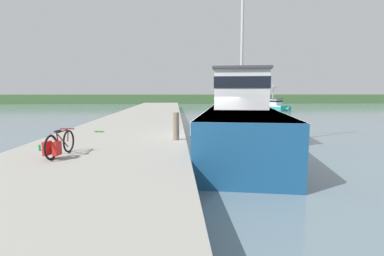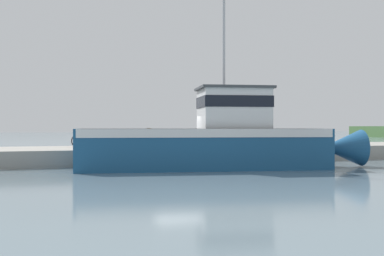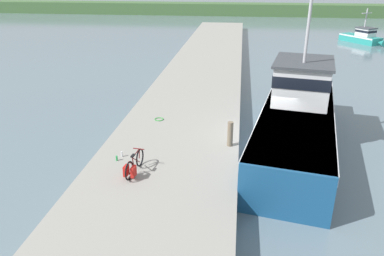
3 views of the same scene
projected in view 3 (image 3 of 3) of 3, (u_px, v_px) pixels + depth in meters
The scene contains 9 objects.
ground_plane at pixel (266, 154), 17.12m from camera, with size 320.00×320.00×0.00m, color slate.
dock_pier at pixel (176, 141), 17.45m from camera, with size 5.81×80.00×0.84m, color gray.
fishing_boat_main at pixel (298, 115), 17.76m from camera, with size 5.22×14.03×10.62m.
boat_green_anchored at pixel (362, 37), 43.20m from camera, with size 4.18×5.41×3.84m.
bicycle_touring at pixel (133, 166), 13.61m from camera, with size 0.54×1.74×0.77m.
mooring_post at pixel (230, 134), 15.80m from camera, with size 0.24×0.24×1.08m, color #756651.
hose_coil at pixel (159, 119), 18.79m from camera, with size 0.45×0.45×0.04m, color green.
water_bottle_on_curb at pixel (122, 154), 15.02m from camera, with size 0.07×0.07×0.22m, color silver.
water_bottle_by_bike at pixel (117, 158), 14.71m from camera, with size 0.08×0.08×0.20m, color green.
Camera 3 is at (-1.39, -15.62, 7.76)m, focal length 35.00 mm.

